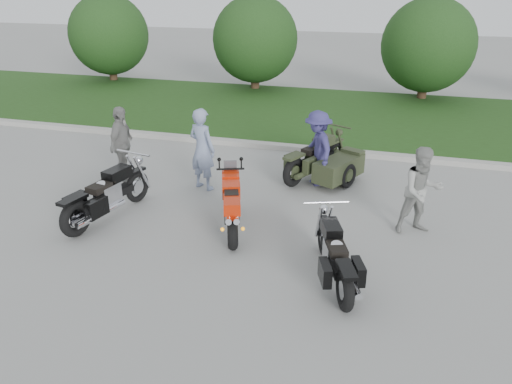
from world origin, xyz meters
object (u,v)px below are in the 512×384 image
(cruiser_right, at_px, (335,258))
(person_stripe, at_px, (202,149))
(cruiser_left, at_px, (105,197))
(cruiser_sidecar, at_px, (328,164))
(sportbike_red, at_px, (232,204))
(person_grey, at_px, (422,191))
(person_denim, at_px, (317,148))
(person_back, at_px, (122,144))

(cruiser_right, relative_size, person_stripe, 1.13)
(cruiser_left, relative_size, cruiser_sidecar, 1.09)
(sportbike_red, bearing_deg, person_grey, -3.88)
(cruiser_sidecar, height_order, person_denim, person_denim)
(person_denim, bearing_deg, person_grey, 18.20)
(sportbike_red, height_order, person_stripe, person_stripe)
(sportbike_red, xyz_separation_m, person_denim, (1.17, 2.91, 0.32))
(cruiser_left, xyz_separation_m, person_grey, (6.18, 1.23, 0.37))
(cruiser_sidecar, xyz_separation_m, person_back, (-4.85, -1.24, 0.47))
(cruiser_right, bearing_deg, person_denim, 83.76)
(cruiser_right, bearing_deg, cruiser_left, 148.19)
(sportbike_red, distance_m, person_back, 3.93)
(person_grey, xyz_separation_m, person_back, (-6.95, 0.87, 0.05))
(cruiser_left, distance_m, person_stripe, 2.55)
(person_stripe, xyz_separation_m, person_grey, (4.87, -0.91, -0.10))
(person_grey, height_order, person_back, person_back)
(cruiser_right, height_order, cruiser_sidecar, cruiser_sidecar)
(person_stripe, xyz_separation_m, person_denim, (2.53, 1.00, -0.07))
(sportbike_red, height_order, cruiser_right, sportbike_red)
(person_stripe, height_order, person_grey, person_stripe)
(sportbike_red, relative_size, person_grey, 1.16)
(sportbike_red, distance_m, person_grey, 3.67)
(cruiser_left, bearing_deg, sportbike_red, 15.97)
(cruiser_left, height_order, person_stripe, person_stripe)
(person_back, bearing_deg, sportbike_red, -124.21)
(person_back, bearing_deg, cruiser_left, -165.55)
(sportbike_red, height_order, cruiser_sidecar, sportbike_red)
(person_stripe, bearing_deg, sportbike_red, 145.97)
(cruiser_left, relative_size, cruiser_right, 1.15)
(cruiser_right, bearing_deg, person_back, 130.97)
(cruiser_left, distance_m, cruiser_right, 4.97)
(cruiser_left, bearing_deg, cruiser_right, -0.59)
(cruiser_right, relative_size, person_back, 1.20)
(person_grey, bearing_deg, person_stripe, 144.54)
(cruiser_right, xyz_separation_m, cruiser_sidecar, (-0.77, 4.35, 0.00))
(person_grey, distance_m, person_denim, 3.02)
(cruiser_sidecar, relative_size, person_denim, 1.29)
(sportbike_red, bearing_deg, cruiser_left, 165.04)
(sportbike_red, relative_size, cruiser_right, 0.92)
(person_stripe, height_order, person_back, person_stripe)
(cruiser_sidecar, bearing_deg, person_grey, -19.80)
(person_stripe, xyz_separation_m, person_back, (-2.08, -0.04, -0.05))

